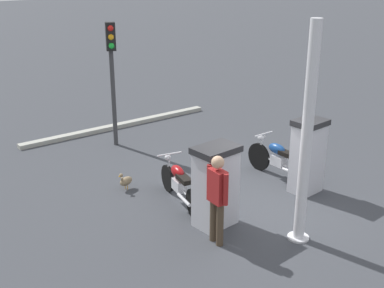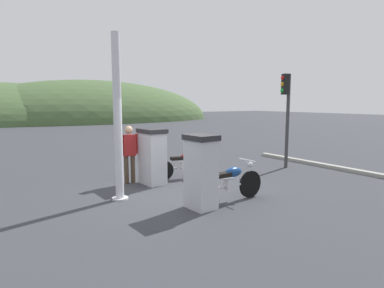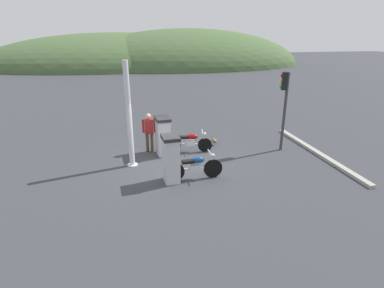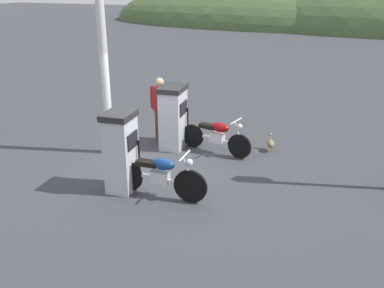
% 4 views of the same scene
% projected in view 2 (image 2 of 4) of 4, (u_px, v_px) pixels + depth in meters
% --- Properties ---
extents(ground_plane, '(120.00, 120.00, 0.00)m').
position_uv_depth(ground_plane, '(177.00, 194.00, 8.21)').
color(ground_plane, '#383A3F').
extents(fuel_pump_near, '(0.62, 0.75, 1.66)m').
position_uv_depth(fuel_pump_near, '(201.00, 171.00, 6.99)').
color(fuel_pump_near, silver).
rests_on(fuel_pump_near, ground).
extents(fuel_pump_far, '(0.66, 0.90, 1.62)m').
position_uv_depth(fuel_pump_far, '(152.00, 156.00, 9.12)').
color(fuel_pump_far, silver).
rests_on(fuel_pump_far, ground).
extents(motorcycle_near_pump, '(2.05, 0.56, 0.98)m').
position_uv_depth(motorcycle_near_pump, '(230.00, 182.00, 7.47)').
color(motorcycle_near_pump, black).
rests_on(motorcycle_near_pump, ground).
extents(motorcycle_far_pump, '(1.93, 0.67, 0.94)m').
position_uv_depth(motorcycle_far_pump, '(185.00, 164.00, 9.82)').
color(motorcycle_far_pump, black).
rests_on(motorcycle_far_pump, ground).
extents(attendant_person, '(0.57, 0.23, 1.69)m').
position_uv_depth(attendant_person, '(129.00, 151.00, 9.14)').
color(attendant_person, '#473828').
rests_on(attendant_person, ground).
extents(wandering_duck, '(0.28, 0.43, 0.44)m').
position_uv_depth(wandering_duck, '(207.00, 164.00, 11.02)').
color(wandering_duck, '#847051').
rests_on(wandering_duck, ground).
extents(roadside_traffic_light, '(0.40, 0.30, 3.36)m').
position_uv_depth(roadside_traffic_light, '(286.00, 104.00, 11.19)').
color(roadside_traffic_light, '#38383A').
rests_on(roadside_traffic_light, ground).
extents(canopy_support_pole, '(0.40, 0.40, 3.98)m').
position_uv_depth(canopy_support_pole, '(118.00, 121.00, 7.50)').
color(canopy_support_pole, silver).
rests_on(canopy_support_pole, ground).
extents(road_edge_kerb, '(0.41, 6.23, 0.12)m').
position_uv_depth(road_edge_kerb, '(327.00, 166.00, 11.53)').
color(road_edge_kerb, '#9E9E93').
rests_on(road_edge_kerb, ground).
extents(distant_hill_main, '(33.57, 18.43, 10.51)m').
position_uv_depth(distant_hill_main, '(93.00, 120.00, 41.71)').
color(distant_hill_main, '#476038').
rests_on(distant_hill_main, ground).
extents(distant_hill_secondary, '(38.18, 18.70, 9.39)m').
position_uv_depth(distant_hill_secondary, '(1.00, 123.00, 37.28)').
color(distant_hill_secondary, '#476038').
rests_on(distant_hill_secondary, ground).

